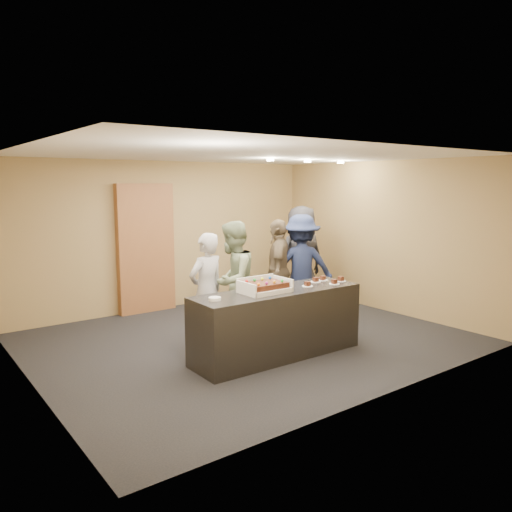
{
  "coord_description": "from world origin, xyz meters",
  "views": [
    {
      "loc": [
        -4.22,
        -5.81,
        2.3
      ],
      "look_at": [
        0.14,
        0.0,
        1.24
      ],
      "focal_mm": 35.0,
      "sensor_mm": 36.0,
      "label": 1
    }
  ],
  "objects_px": {
    "sheet_cake": "(265,285)",
    "person_navy_man": "(301,267)",
    "storage_cabinet": "(146,249)",
    "person_server_grey": "(207,291)",
    "serving_counter": "(277,323)",
    "cake_box": "(264,289)",
    "person_brown_extra": "(278,270)",
    "plate_stack": "(215,299)",
    "person_sage_man": "(233,281)",
    "person_dark_suit": "(301,257)"
  },
  "relations": [
    {
      "from": "storage_cabinet",
      "to": "person_brown_extra",
      "type": "distance_m",
      "value": 2.42
    },
    {
      "from": "plate_stack",
      "to": "person_brown_extra",
      "type": "height_order",
      "value": "person_brown_extra"
    },
    {
      "from": "serving_counter",
      "to": "cake_box",
      "type": "distance_m",
      "value": 0.54
    },
    {
      "from": "cake_box",
      "to": "serving_counter",
      "type": "bearing_deg",
      "value": -6.21
    },
    {
      "from": "plate_stack",
      "to": "sheet_cake",
      "type": "bearing_deg",
      "value": -0.79
    },
    {
      "from": "person_sage_man",
      "to": "person_dark_suit",
      "type": "height_order",
      "value": "person_dark_suit"
    },
    {
      "from": "plate_stack",
      "to": "person_navy_man",
      "type": "height_order",
      "value": "person_navy_man"
    },
    {
      "from": "storage_cabinet",
      "to": "cake_box",
      "type": "bearing_deg",
      "value": -86.74
    },
    {
      "from": "cake_box",
      "to": "person_brown_extra",
      "type": "relative_size",
      "value": 0.36
    },
    {
      "from": "person_brown_extra",
      "to": "person_navy_man",
      "type": "bearing_deg",
      "value": 110.97
    },
    {
      "from": "person_sage_man",
      "to": "person_server_grey",
      "type": "bearing_deg",
      "value": -22.66
    },
    {
      "from": "person_dark_suit",
      "to": "person_brown_extra",
      "type": "bearing_deg",
      "value": 31.85
    },
    {
      "from": "storage_cabinet",
      "to": "person_server_grey",
      "type": "height_order",
      "value": "storage_cabinet"
    },
    {
      "from": "person_brown_extra",
      "to": "person_dark_suit",
      "type": "relative_size",
      "value": 0.9
    },
    {
      "from": "person_server_grey",
      "to": "person_brown_extra",
      "type": "relative_size",
      "value": 0.95
    },
    {
      "from": "person_server_grey",
      "to": "person_brown_extra",
      "type": "xyz_separation_m",
      "value": [
        1.71,
        0.5,
        0.04
      ]
    },
    {
      "from": "plate_stack",
      "to": "storage_cabinet",
      "type": "bearing_deg",
      "value": 79.8
    },
    {
      "from": "person_server_grey",
      "to": "person_dark_suit",
      "type": "distance_m",
      "value": 2.71
    },
    {
      "from": "sheet_cake",
      "to": "person_dark_suit",
      "type": "relative_size",
      "value": 0.28
    },
    {
      "from": "storage_cabinet",
      "to": "person_dark_suit",
      "type": "relative_size",
      "value": 1.21
    },
    {
      "from": "serving_counter",
      "to": "sheet_cake",
      "type": "relative_size",
      "value": 4.53
    },
    {
      "from": "person_navy_man",
      "to": "person_dark_suit",
      "type": "xyz_separation_m",
      "value": [
        0.48,
        0.52,
        0.06
      ]
    },
    {
      "from": "person_brown_extra",
      "to": "sheet_cake",
      "type": "bearing_deg",
      "value": -2.0
    },
    {
      "from": "person_navy_man",
      "to": "person_brown_extra",
      "type": "height_order",
      "value": "person_navy_man"
    },
    {
      "from": "storage_cabinet",
      "to": "cake_box",
      "type": "relative_size",
      "value": 3.69
    },
    {
      "from": "sheet_cake",
      "to": "person_brown_extra",
      "type": "xyz_separation_m",
      "value": [
        1.36,
        1.39,
        -0.14
      ]
    },
    {
      "from": "serving_counter",
      "to": "storage_cabinet",
      "type": "xyz_separation_m",
      "value": [
        -0.39,
        3.23,
        0.7
      ]
    },
    {
      "from": "storage_cabinet",
      "to": "person_sage_man",
      "type": "relative_size",
      "value": 1.31
    },
    {
      "from": "sheet_cake",
      "to": "person_navy_man",
      "type": "bearing_deg",
      "value": 35.48
    },
    {
      "from": "sheet_cake",
      "to": "person_navy_man",
      "type": "xyz_separation_m",
      "value": [
        1.74,
        1.24,
        -0.11
      ]
    },
    {
      "from": "person_server_grey",
      "to": "storage_cabinet",
      "type": "bearing_deg",
      "value": -105.12
    },
    {
      "from": "person_navy_man",
      "to": "person_brown_extra",
      "type": "relative_size",
      "value": 1.04
    },
    {
      "from": "person_sage_man",
      "to": "person_dark_suit",
      "type": "distance_m",
      "value": 2.21
    },
    {
      "from": "plate_stack",
      "to": "person_brown_extra",
      "type": "xyz_separation_m",
      "value": [
        2.12,
        1.38,
        -0.06
      ]
    },
    {
      "from": "cake_box",
      "to": "person_navy_man",
      "type": "xyz_separation_m",
      "value": [
        1.74,
        1.22,
        -0.05
      ]
    },
    {
      "from": "serving_counter",
      "to": "person_dark_suit",
      "type": "xyz_separation_m",
      "value": [
        2.0,
        1.76,
        0.5
      ]
    },
    {
      "from": "person_sage_man",
      "to": "person_brown_extra",
      "type": "xyz_separation_m",
      "value": [
        1.21,
        0.42,
        -0.02
      ]
    },
    {
      "from": "cake_box",
      "to": "plate_stack",
      "type": "distance_m",
      "value": 0.76
    },
    {
      "from": "storage_cabinet",
      "to": "person_server_grey",
      "type": "bearing_deg",
      "value": -94.08
    },
    {
      "from": "person_server_grey",
      "to": "person_navy_man",
      "type": "relative_size",
      "value": 0.91
    },
    {
      "from": "plate_stack",
      "to": "person_brown_extra",
      "type": "distance_m",
      "value": 2.53
    },
    {
      "from": "person_navy_man",
      "to": "person_dark_suit",
      "type": "bearing_deg",
      "value": -101.8
    },
    {
      "from": "serving_counter",
      "to": "person_navy_man",
      "type": "distance_m",
      "value": 2.01
    },
    {
      "from": "serving_counter",
      "to": "storage_cabinet",
      "type": "relative_size",
      "value": 1.04
    },
    {
      "from": "plate_stack",
      "to": "person_sage_man",
      "type": "distance_m",
      "value": 1.32
    },
    {
      "from": "storage_cabinet",
      "to": "person_sage_man",
      "type": "bearing_deg",
      "value": -81.56
    },
    {
      "from": "serving_counter",
      "to": "person_dark_suit",
      "type": "distance_m",
      "value": 2.71
    },
    {
      "from": "storage_cabinet",
      "to": "cake_box",
      "type": "height_order",
      "value": "storage_cabinet"
    },
    {
      "from": "serving_counter",
      "to": "sheet_cake",
      "type": "xyz_separation_m",
      "value": [
        -0.21,
        0.0,
        0.55
      ]
    },
    {
      "from": "storage_cabinet",
      "to": "person_brown_extra",
      "type": "xyz_separation_m",
      "value": [
        1.55,
        -1.84,
        -0.29
      ]
    }
  ]
}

